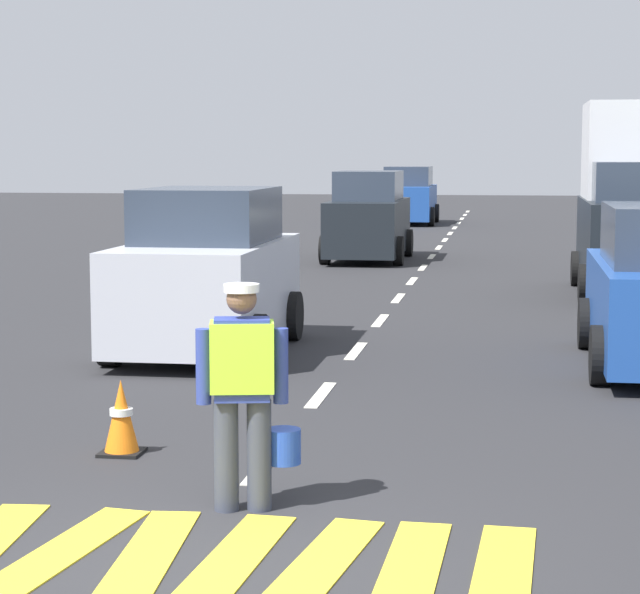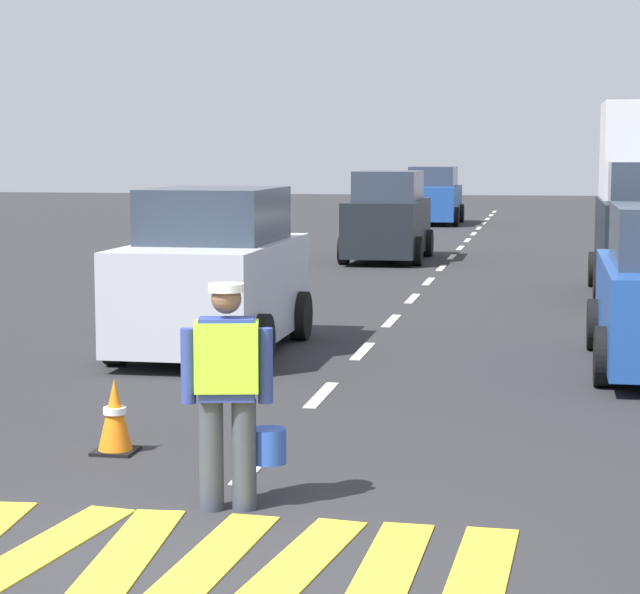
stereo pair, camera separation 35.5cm
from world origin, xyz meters
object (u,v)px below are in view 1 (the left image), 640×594
Objects in this scene: car_oncoming_third at (408,197)px; car_oncoming_second at (368,219)px; delivery_truck at (635,207)px; road_worker at (246,385)px; traffic_cone_near at (121,417)px; car_oncoming_lead at (207,276)px.

car_oncoming_second is at bearing -88.73° from car_oncoming_third.
road_worker is at bearing -105.52° from delivery_truck.
delivery_truck reaches higher than traffic_cone_near.
delivery_truck is at bearing -74.49° from car_oncoming_third.
car_oncoming_lead is at bearing 106.30° from road_worker.
delivery_truck is at bearing 74.48° from road_worker.
road_worker is 2.54× the size of traffic_cone_near.
car_oncoming_second is 15.44m from car_oncoming_third.
car_oncoming_lead is at bearing -128.27° from delivery_truck.
traffic_cone_near is at bearing -89.54° from car_oncoming_second.
car_oncoming_second is 1.00× the size of car_oncoming_third.
car_oncoming_second is (-1.59, 21.15, 0.07)m from road_worker.
car_oncoming_lead is (-2.05, 7.00, 0.07)m from road_worker.
delivery_truck is (5.54, 13.33, 1.29)m from traffic_cone_near.
car_oncoming_second reaches higher than car_oncoming_third.
car_oncoming_lead reaches higher than car_oncoming_third.
traffic_cone_near is at bearing -112.57° from delivery_truck.
car_oncoming_second reaches higher than car_oncoming_lead.
road_worker reaches higher than traffic_cone_near.
car_oncoming_lead is 29.59m from car_oncoming_third.
car_oncoming_third is (0.12, 29.59, -0.03)m from car_oncoming_lead.
car_oncoming_lead reaches higher than road_worker.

